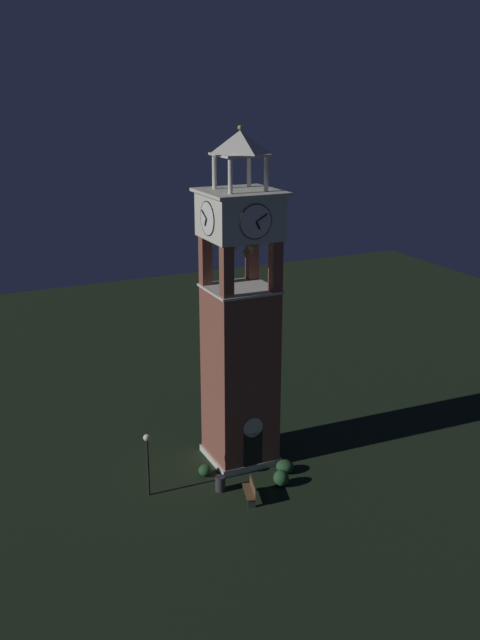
{
  "coord_description": "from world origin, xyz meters",
  "views": [
    {
      "loc": [
        -15.17,
        -32.37,
        19.67
      ],
      "look_at": [
        0.0,
        0.0,
        8.04
      ],
      "focal_mm": 40.41,
      "sensor_mm": 36.0,
      "label": 1
    }
  ],
  "objects_px": {
    "park_bench": "(250,491)",
    "trash_bin": "(220,484)",
    "clock_tower": "(240,333)",
    "lamp_post": "(147,453)"
  },
  "relations": [
    {
      "from": "park_bench",
      "to": "lamp_post",
      "type": "bearing_deg",
      "value": 150.08
    },
    {
      "from": "lamp_post",
      "to": "clock_tower",
      "type": "bearing_deg",
      "value": 15.2
    },
    {
      "from": "clock_tower",
      "to": "lamp_post",
      "type": "distance_m",
      "value": 7.77
    },
    {
      "from": "lamp_post",
      "to": "trash_bin",
      "type": "height_order",
      "value": "lamp_post"
    },
    {
      "from": "park_bench",
      "to": "trash_bin",
      "type": "bearing_deg",
      "value": 125.96
    },
    {
      "from": "clock_tower",
      "to": "trash_bin",
      "type": "distance_m",
      "value": 7.79
    },
    {
      "from": "clock_tower",
      "to": "park_bench",
      "type": "relative_size",
      "value": 10.79
    },
    {
      "from": "clock_tower",
      "to": "trash_bin",
      "type": "bearing_deg",
      "value": -131.2
    },
    {
      "from": "park_bench",
      "to": "clock_tower",
      "type": "bearing_deg",
      "value": 71.68
    },
    {
      "from": "park_bench",
      "to": "trash_bin",
      "type": "relative_size",
      "value": 2.07
    }
  ]
}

